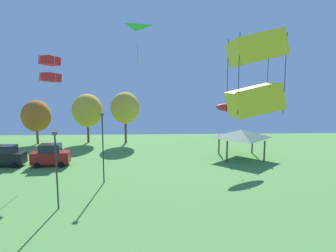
{
  "coord_description": "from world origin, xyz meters",
  "views": [
    {
      "loc": [
        0.83,
        4.21,
        9.26
      ],
      "look_at": [
        1.34,
        16.51,
        7.56
      ],
      "focal_mm": 32.0,
      "sensor_mm": 36.0,
      "label": 1
    }
  ],
  "objects": [
    {
      "name": "kite_flying_1",
      "position": [
        -10.22,
        36.61,
        10.89
      ],
      "size": [
        2.21,
        2.24,
        6.26
      ],
      "color": "red"
    },
    {
      "name": "kite_flying_2",
      "position": [
        4.21,
        14.44,
        9.59
      ],
      "size": [
        1.74,
        1.59,
        2.92
      ],
      "color": "yellow"
    },
    {
      "name": "kite_flying_4",
      "position": [
        -0.99,
        32.56,
        13.35
      ],
      "size": [
        2.21,
        1.83,
        2.66
      ],
      "color": "green"
    },
    {
      "name": "kite_flying_6",
      "position": [
        9.75,
        38.98,
        6.59
      ],
      "size": [
        4.55,
        2.98,
        2.91
      ],
      "color": "red"
    },
    {
      "name": "parked_car_leftmost",
      "position": [
        -16.33,
        38.29,
        1.19
      ],
      "size": [
        4.13,
        1.95,
        2.44
      ],
      "rotation": [
        0.0,
        0.0,
        -0.0
      ],
      "color": "black",
      "rests_on": "ground"
    },
    {
      "name": "parked_car_second_from_left",
      "position": [
        -11.28,
        38.33,
        1.24
      ],
      "size": [
        4.34,
        2.34,
        2.53
      ],
      "rotation": [
        0.0,
        0.0,
        0.1
      ],
      "color": "maroon",
      "rests_on": "ground"
    },
    {
      "name": "park_pavilion",
      "position": [
        11.66,
        41.39,
        3.08
      ],
      "size": [
        5.91,
        5.96,
        3.6
      ],
      "color": "brown",
      "rests_on": "ground"
    },
    {
      "name": "light_post_0",
      "position": [
        -6.54,
        26.02,
        3.34
      ],
      "size": [
        0.36,
        0.2,
        5.88
      ],
      "color": "#2D2D33",
      "rests_on": "ground"
    },
    {
      "name": "light_post_1",
      "position": [
        -4.14,
        31.94,
        3.75
      ],
      "size": [
        0.36,
        0.2,
        6.68
      ],
      "color": "#2D2D33",
      "rests_on": "ground"
    },
    {
      "name": "treeline_tree_1",
      "position": [
        -17.87,
        51.59,
        4.42
      ],
      "size": [
        4.46,
        4.46,
        6.89
      ],
      "color": "brown",
      "rests_on": "ground"
    },
    {
      "name": "treeline_tree_2",
      "position": [
        -10.14,
        52.6,
        5.15
      ],
      "size": [
        4.83,
        4.83,
        7.82
      ],
      "color": "brown",
      "rests_on": "ground"
    },
    {
      "name": "treeline_tree_3",
      "position": [
        -4.01,
        51.84,
        5.62
      ],
      "size": [
        4.56,
        4.56,
        8.15
      ],
      "color": "brown",
      "rests_on": "ground"
    }
  ]
}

